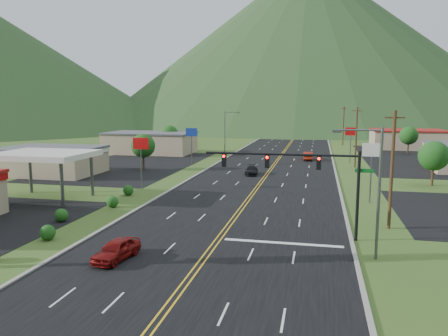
% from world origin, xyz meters
% --- Properties ---
extents(ground, '(500.00, 500.00, 0.00)m').
position_xyz_m(ground, '(0.00, 0.00, 0.00)').
color(ground, '#2D4B1B').
rests_on(ground, ground).
extents(road, '(20.00, 460.00, 0.04)m').
position_xyz_m(road, '(0.00, 0.00, 0.00)').
color(road, black).
rests_on(road, ground).
extents(curb_east, '(0.30, 460.00, 0.14)m').
position_xyz_m(curb_east, '(10.15, 0.00, 0.00)').
color(curb_east, gray).
rests_on(curb_east, ground).
extents(traffic_signal, '(13.10, 0.43, 7.00)m').
position_xyz_m(traffic_signal, '(6.48, 14.00, 5.33)').
color(traffic_signal, black).
rests_on(traffic_signal, ground).
extents(streetlight_east, '(3.28, 0.25, 9.00)m').
position_xyz_m(streetlight_east, '(11.18, 10.00, 5.18)').
color(streetlight_east, '#59595E').
rests_on(streetlight_east, ground).
extents(streetlight_west, '(3.28, 0.25, 9.00)m').
position_xyz_m(streetlight_west, '(-11.68, 70.00, 5.18)').
color(streetlight_west, '#59595E').
rests_on(streetlight_west, ground).
extents(gas_canopy, '(10.00, 8.00, 5.30)m').
position_xyz_m(gas_canopy, '(-22.00, 22.00, 4.87)').
color(gas_canopy, white).
rests_on(gas_canopy, ground).
extents(building_west_mid, '(14.40, 10.40, 4.10)m').
position_xyz_m(building_west_mid, '(-32.00, 38.00, 2.27)').
color(building_west_mid, tan).
rests_on(building_west_mid, ground).
extents(building_west_far, '(18.40, 11.40, 4.50)m').
position_xyz_m(building_west_far, '(-28.00, 68.00, 2.26)').
color(building_west_far, tan).
rests_on(building_west_far, ground).
extents(building_east_far, '(16.40, 12.40, 4.50)m').
position_xyz_m(building_east_far, '(28.00, 90.00, 2.26)').
color(building_east_far, tan).
rests_on(building_east_far, ground).
extents(pole_sign_west_a, '(2.00, 0.18, 6.40)m').
position_xyz_m(pole_sign_west_a, '(-14.00, 30.00, 5.05)').
color(pole_sign_west_a, '#59595E').
rests_on(pole_sign_west_a, ground).
extents(pole_sign_west_b, '(2.00, 0.18, 6.40)m').
position_xyz_m(pole_sign_west_b, '(-14.00, 52.00, 5.05)').
color(pole_sign_west_b, '#59595E').
rests_on(pole_sign_west_b, ground).
extents(pole_sign_east_a, '(2.00, 0.18, 6.40)m').
position_xyz_m(pole_sign_east_a, '(13.00, 28.00, 5.05)').
color(pole_sign_east_a, '#59595E').
rests_on(pole_sign_east_a, ground).
extents(pole_sign_east_b, '(2.00, 0.18, 6.40)m').
position_xyz_m(pole_sign_east_b, '(13.00, 60.00, 5.05)').
color(pole_sign_east_b, '#59595E').
rests_on(pole_sign_east_b, ground).
extents(tree_west_a, '(3.84, 3.84, 5.82)m').
position_xyz_m(tree_west_a, '(-20.00, 45.00, 3.89)').
color(tree_west_a, '#382314').
rests_on(tree_west_a, ground).
extents(tree_west_b, '(3.84, 3.84, 5.82)m').
position_xyz_m(tree_west_b, '(-25.00, 72.00, 3.89)').
color(tree_west_b, '#382314').
rests_on(tree_west_b, ground).
extents(tree_east_a, '(3.84, 3.84, 5.82)m').
position_xyz_m(tree_east_a, '(22.00, 40.00, 3.89)').
color(tree_east_a, '#382314').
rests_on(tree_east_a, ground).
extents(tree_east_b, '(3.84, 3.84, 5.82)m').
position_xyz_m(tree_east_b, '(26.00, 78.00, 3.89)').
color(tree_east_b, '#382314').
rests_on(tree_east_b, ground).
extents(utility_pole_a, '(1.60, 0.28, 10.00)m').
position_xyz_m(utility_pole_a, '(13.50, 18.00, 5.13)').
color(utility_pole_a, '#382314').
rests_on(utility_pole_a, ground).
extents(utility_pole_b, '(1.60, 0.28, 10.00)m').
position_xyz_m(utility_pole_b, '(13.50, 55.00, 5.13)').
color(utility_pole_b, '#382314').
rests_on(utility_pole_b, ground).
extents(utility_pole_c, '(1.60, 0.28, 10.00)m').
position_xyz_m(utility_pole_c, '(13.50, 95.00, 5.13)').
color(utility_pole_c, '#382314').
rests_on(utility_pole_c, ground).
extents(utility_pole_d, '(1.60, 0.28, 10.00)m').
position_xyz_m(utility_pole_d, '(13.50, 135.00, 5.13)').
color(utility_pole_d, '#382314').
rests_on(utility_pole_d, ground).
extents(mountain_n, '(220.00, 220.00, 85.00)m').
position_xyz_m(mountain_n, '(0.00, 220.00, 42.50)').
color(mountain_n, '#1A391A').
rests_on(mountain_n, ground).
extents(car_red_near, '(2.30, 4.36, 1.41)m').
position_xyz_m(car_red_near, '(-5.74, 6.00, 0.71)').
color(car_red_near, maroon).
rests_on(car_red_near, ground).
extents(car_dark_mid, '(2.15, 4.47, 1.26)m').
position_xyz_m(car_dark_mid, '(-2.24, 43.66, 0.63)').
color(car_dark_mid, black).
rests_on(car_dark_mid, ground).
extents(car_red_far, '(1.89, 4.80, 1.55)m').
position_xyz_m(car_red_far, '(5.58, 62.92, 0.78)').
color(car_red_far, '#9D2211').
rests_on(car_red_far, ground).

